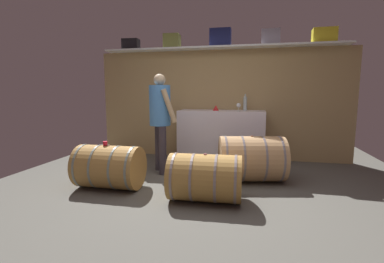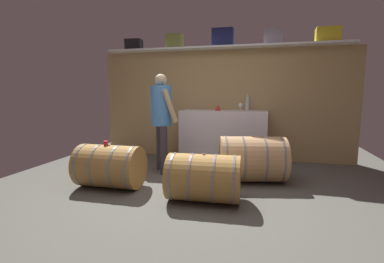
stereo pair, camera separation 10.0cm
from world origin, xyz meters
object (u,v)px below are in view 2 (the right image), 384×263
at_px(toolcase_black, 134,45).
at_px(toolcase_grey, 274,37).
at_px(wine_barrel_far, 204,178).
at_px(toolcase_yellow, 328,35).
at_px(wine_barrel_near, 110,166).
at_px(winemaker_pouring, 162,113).
at_px(tasting_cup, 106,143).
at_px(toolcase_navy, 223,38).
at_px(work_cabinet, 223,136).
at_px(wine_barrel_flank, 252,159).
at_px(wine_bottle_clear, 247,103).
at_px(wine_glass, 241,106).
at_px(toolcase_olive, 175,42).
at_px(red_funnel, 218,108).

height_order(toolcase_black, toolcase_grey, toolcase_grey).
bearing_deg(wine_barrel_far, toolcase_yellow, 49.44).
bearing_deg(wine_barrel_far, wine_barrel_near, 169.88).
bearing_deg(toolcase_black, winemaker_pouring, -52.72).
xyz_separation_m(toolcase_yellow, tasting_cup, (-3.06, -1.98, -1.63)).
bearing_deg(toolcase_navy, work_cabinet, -71.57).
distance_m(toolcase_black, toolcase_yellow, 3.55).
bearing_deg(work_cabinet, wine_barrel_flank, -62.39).
bearing_deg(work_cabinet, toolcase_yellow, 6.18).
distance_m(toolcase_navy, toolcase_yellow, 1.78).
distance_m(toolcase_grey, wine_barrel_flank, 2.31).
relative_size(wine_barrel_flank, winemaker_pouring, 0.66).
relative_size(wine_bottle_clear, wine_glass, 2.08).
distance_m(toolcase_black, toolcase_olive, 0.85).
bearing_deg(toolcase_grey, work_cabinet, -163.94).
bearing_deg(wine_barrel_far, toolcase_olive, 112.71).
distance_m(toolcase_yellow, wine_glass, 1.87).
distance_m(work_cabinet, wine_barrel_far, 1.98).
bearing_deg(wine_barrel_far, winemaker_pouring, 127.99).
bearing_deg(wine_barrel_far, wine_barrel_flank, 56.70).
bearing_deg(toolcase_navy, wine_glass, -44.23).
relative_size(wine_bottle_clear, wine_barrel_flank, 0.29).
height_order(toolcase_olive, wine_bottle_clear, toolcase_olive).
xyz_separation_m(wine_glass, winemaker_pouring, (-1.18, -0.74, -0.09)).
xyz_separation_m(toolcase_navy, work_cabinet, (0.06, -0.19, -1.80)).
height_order(toolcase_black, wine_barrel_near, toolcase_black).
relative_size(red_funnel, wine_barrel_far, 0.13).
bearing_deg(work_cabinet, wine_barrel_far, -88.87).
xyz_separation_m(wine_bottle_clear, wine_barrel_flank, (0.15, -1.21, -0.76)).
relative_size(wine_barrel_far, wine_barrel_flank, 0.85).
distance_m(work_cabinet, wine_barrel_near, 2.23).
distance_m(toolcase_navy, work_cabinet, 1.81).
bearing_deg(toolcase_navy, wine_barrel_flank, -63.90).
relative_size(toolcase_yellow, winemaker_pouring, 0.24).
relative_size(toolcase_navy, tasting_cup, 6.68).
distance_m(wine_glass, wine_barrel_flank, 1.18).
relative_size(work_cabinet, wine_barrel_near, 1.83).
bearing_deg(toolcase_navy, red_funnel, -97.79).
relative_size(toolcase_grey, tasting_cup, 5.57).
height_order(toolcase_olive, toolcase_yellow, toolcase_olive).
relative_size(work_cabinet, red_funnel, 14.24).
xyz_separation_m(toolcase_navy, toolcase_yellow, (1.77, 0.00, -0.04)).
relative_size(toolcase_black, wine_barrel_far, 0.36).
bearing_deg(toolcase_olive, wine_barrel_near, -101.79).
distance_m(wine_glass, wine_barrel_far, 1.97).
height_order(toolcase_navy, wine_barrel_far, toolcase_navy).
bearing_deg(wine_barrel_near, wine_glass, 44.56).
height_order(toolcase_black, tasting_cup, toolcase_black).
xyz_separation_m(toolcase_black, work_cabinet, (1.84, -0.19, -1.74)).
distance_m(toolcase_black, toolcase_grey, 2.67).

